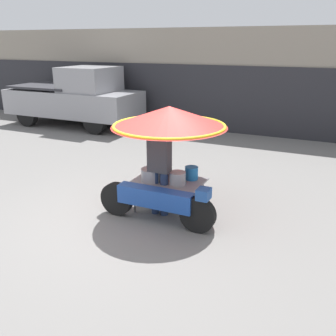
% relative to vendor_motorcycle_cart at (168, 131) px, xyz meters
% --- Properties ---
extents(ground_plane, '(36.00, 36.00, 0.00)m').
position_rel_vendor_motorcycle_cart_xyz_m(ground_plane, '(-0.49, -0.66, -1.51)').
color(ground_plane, slate).
extents(shopfront_building, '(28.00, 2.06, 3.43)m').
position_rel_vendor_motorcycle_cart_xyz_m(shopfront_building, '(-0.49, 7.66, 0.20)').
color(shopfront_building, gray).
rests_on(shopfront_building, ground).
extents(vendor_motorcycle_cart, '(2.15, 2.02, 1.93)m').
position_rel_vendor_motorcycle_cart_xyz_m(vendor_motorcycle_cart, '(0.00, 0.00, 0.00)').
color(vendor_motorcycle_cart, black).
rests_on(vendor_motorcycle_cart, ground).
extents(vendor_person, '(0.38, 0.22, 1.64)m').
position_rel_vendor_motorcycle_cart_xyz_m(vendor_person, '(-0.09, -0.16, -0.59)').
color(vendor_person, navy).
rests_on(vendor_person, ground).
extents(pickup_truck, '(5.00, 1.96, 2.15)m').
position_rel_vendor_motorcycle_cart_xyz_m(pickup_truck, '(-6.18, 5.33, -0.48)').
color(pickup_truck, black).
rests_on(pickup_truck, ground).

